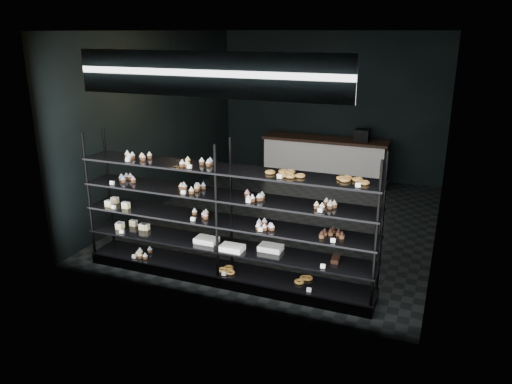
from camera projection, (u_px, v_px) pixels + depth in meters
room at (288, 130)px, 8.38m from camera, size 5.01×6.01×3.20m
display_shelf at (222, 236)px, 6.55m from camera, size 4.00×0.50×1.91m
signage at (206, 74)px, 5.44m from camera, size 3.30×0.05×0.50m
pendant_lamp at (176, 81)px, 7.80m from camera, size 0.35×0.35×0.90m
service_counter at (325, 160)px, 10.91m from camera, size 2.72×0.65×1.23m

